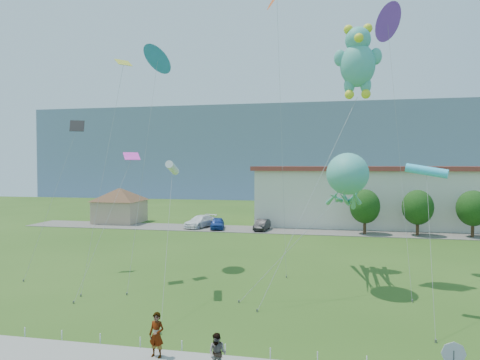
# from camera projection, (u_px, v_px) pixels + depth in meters

# --- Properties ---
(ground) EXTENTS (160.00, 160.00, 0.00)m
(ground) POSITION_uv_depth(u_px,v_px,m) (211.00, 341.00, 20.26)
(ground) COLOR #2C4F16
(ground) RESTS_ON ground
(parking_strip) EXTENTS (70.00, 6.00, 0.06)m
(parking_strip) POSITION_uv_depth(u_px,v_px,m) (283.00, 230.00, 54.57)
(parking_strip) COLOR #59544C
(parking_strip) RESTS_ON ground
(hill_ridge) EXTENTS (160.00, 50.00, 25.00)m
(hill_ridge) POSITION_uv_depth(u_px,v_px,m) (309.00, 152.00, 137.44)
(hill_ridge) COLOR slate
(hill_ridge) RESTS_ON ground
(pavilion) EXTENTS (9.20, 9.20, 5.00)m
(pavilion) POSITION_uv_depth(u_px,v_px,m) (120.00, 202.00, 62.09)
(pavilion) COLOR tan
(pavilion) RESTS_ON ground
(warehouse) EXTENTS (61.00, 15.00, 8.20)m
(warehouse) POSITION_uv_depth(u_px,v_px,m) (480.00, 196.00, 58.16)
(warehouse) COLOR beige
(warehouse) RESTS_ON ground
(stop_sign) EXTENTS (0.80, 0.07, 2.50)m
(stop_sign) POSITION_uv_depth(u_px,v_px,m) (453.00, 360.00, 14.22)
(stop_sign) COLOR slate
(stop_sign) RESTS_ON ground
(rope_fence) EXTENTS (26.05, 0.05, 0.50)m
(rope_fence) POSITION_uv_depth(u_px,v_px,m) (203.00, 348.00, 18.98)
(rope_fence) COLOR white
(rope_fence) RESTS_ON ground
(tree_near) EXTENTS (3.60, 3.60, 5.47)m
(tree_near) POSITION_uv_depth(u_px,v_px,m) (365.00, 206.00, 51.52)
(tree_near) COLOR #3F2B19
(tree_near) RESTS_ON ground
(tree_mid) EXTENTS (3.60, 3.60, 5.47)m
(tree_mid) POSITION_uv_depth(u_px,v_px,m) (418.00, 207.00, 50.34)
(tree_mid) COLOR #3F2B19
(tree_mid) RESTS_ON ground
(tree_far) EXTENTS (3.60, 3.60, 5.47)m
(tree_far) POSITION_uv_depth(u_px,v_px,m) (473.00, 208.00, 49.17)
(tree_far) COLOR #3F2B19
(tree_far) RESTS_ON ground
(pedestrian_left) EXTENTS (0.77, 0.57, 1.92)m
(pedestrian_left) POSITION_uv_depth(u_px,v_px,m) (157.00, 335.00, 18.38)
(pedestrian_left) COLOR gray
(pedestrian_left) RESTS_ON sidewalk
(pedestrian_right) EXTENTS (0.85, 0.70, 1.59)m
(pedestrian_right) POSITION_uv_depth(u_px,v_px,m) (217.00, 353.00, 16.96)
(pedestrian_right) COLOR gray
(pedestrian_right) RESTS_ON sidewalk
(parked_car_white) EXTENTS (3.90, 5.81, 1.56)m
(parked_car_white) POSITION_uv_depth(u_px,v_px,m) (200.00, 221.00, 57.06)
(parked_car_white) COLOR white
(parked_car_white) RESTS_ON parking_strip
(parked_car_blue) EXTENTS (2.51, 4.48, 1.44)m
(parked_car_blue) POSITION_uv_depth(u_px,v_px,m) (217.00, 223.00, 55.74)
(parked_car_blue) COLOR navy
(parked_car_blue) RESTS_ON parking_strip
(parked_car_black) EXTENTS (1.79, 4.23, 1.36)m
(parked_car_black) POSITION_uv_depth(u_px,v_px,m) (262.00, 225.00, 54.61)
(parked_car_black) COLOR black
(parked_car_black) RESTS_ON parking_strip
(octopus_kite) EXTENTS (8.00, 10.95, 9.18)m
(octopus_kite) POSITION_uv_depth(u_px,v_px,m) (347.00, 184.00, 29.61)
(octopus_kite) COLOR #45ABA0
(octopus_kite) RESTS_ON ground
(teddy_bear_kite) EXTENTS (7.71, 9.24, 18.43)m
(teddy_bear_kite) POSITION_uv_depth(u_px,v_px,m) (358.00, 60.00, 30.58)
(teddy_bear_kite) COLOR #45ABA0
(teddy_bear_kite) RESTS_ON ground
(small_kite_purple) EXTENTS (1.80, 8.67, 20.19)m
(small_kite_purple) POSITION_uv_depth(u_px,v_px,m) (388.00, 28.00, 33.07)
(small_kite_purple) COLOR purple
(small_kite_purple) RESTS_ON ground
(small_kite_yellow) EXTENTS (1.29, 6.85, 16.64)m
(small_kite_yellow) POSITION_uv_depth(u_px,v_px,m) (118.00, 90.00, 31.90)
(small_kite_yellow) COLOR gold
(small_kite_yellow) RESTS_ON ground
(small_kite_white) EXTENTS (2.18, 8.08, 8.63)m
(small_kite_white) POSITION_uv_depth(u_px,v_px,m) (172.00, 169.00, 27.92)
(small_kite_white) COLOR white
(small_kite_white) RESTS_ON ground
(small_kite_cyan) EXTENTS (0.68, 5.33, 8.49)m
(small_kite_cyan) POSITION_uv_depth(u_px,v_px,m) (427.00, 172.00, 23.80)
(small_kite_cyan) COLOR #37CAF8
(small_kite_cyan) RESTS_ON ground
(small_kite_blue) EXTENTS (2.14, 9.04, 17.81)m
(small_kite_blue) POSITION_uv_depth(u_px,v_px,m) (157.00, 64.00, 35.07)
(small_kite_blue) COLOR #277BE0
(small_kite_blue) RESTS_ON ground
(small_kite_black) EXTENTS (2.29, 5.20, 11.96)m
(small_kite_black) POSITION_uv_depth(u_px,v_px,m) (72.00, 142.00, 33.94)
(small_kite_black) COLOR black
(small_kite_black) RESTS_ON ground
(small_kite_orange) EXTENTS (2.18, 4.78, 23.17)m
(small_kite_orange) POSITION_uv_depth(u_px,v_px,m) (277.00, 1.00, 35.05)
(small_kite_orange) COLOR #D44E17
(small_kite_orange) RESTS_ON ground
(small_kite_pink) EXTENTS (1.74, 6.60, 9.45)m
(small_kite_pink) POSITION_uv_depth(u_px,v_px,m) (126.00, 169.00, 30.50)
(small_kite_pink) COLOR #FF38C8
(small_kite_pink) RESTS_ON ground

